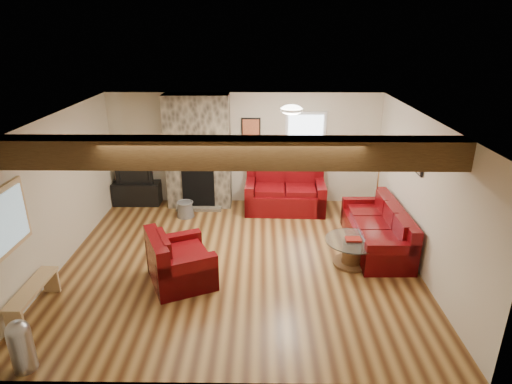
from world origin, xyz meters
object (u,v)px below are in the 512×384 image
sofa_three (376,227)px  loveseat (285,190)px  armchair_red (181,257)px  floor_lamp (380,161)px  coffee_table (352,252)px  tv_cabinet (137,193)px  television (135,172)px

sofa_three → loveseat: loveseat is taller
armchair_red → floor_lamp: 4.52m
coffee_table → tv_cabinet: bearing=149.2°
sofa_three → armchair_red: bearing=-71.9°
coffee_table → television: bearing=149.2°
armchair_red → loveseat: bearing=-56.3°
sofa_three → coffee_table: size_ratio=2.22×
coffee_table → floor_lamp: (0.87, 1.93, 1.02)m
loveseat → floor_lamp: (1.90, -0.39, 0.80)m
sofa_three → coffee_table: (-0.55, -0.61, -0.17)m
loveseat → coffee_table: 2.55m
sofa_three → floor_lamp: floor_lamp is taller
loveseat → armchair_red: loveseat is taller
loveseat → armchair_red: (-1.79, -2.86, -0.04)m
tv_cabinet → floor_lamp: 5.39m
sofa_three → coffee_table: bearing=-42.5°
floor_lamp → loveseat: bearing=168.4°
sofa_three → floor_lamp: size_ratio=1.42×
sofa_three → tv_cabinet: sofa_three is taller
armchair_red → television: (-1.56, 3.16, 0.34)m
television → coffee_table: bearing=-30.8°
sofa_three → tv_cabinet: 5.32m
television → floor_lamp: floor_lamp is taller
sofa_three → television: size_ratio=2.49×
sofa_three → floor_lamp: (0.32, 1.31, 0.85)m
loveseat → tv_cabinet: 3.37m
coffee_table → television: (-4.38, 2.62, 0.53)m
sofa_three → television: television is taller
coffee_table → loveseat: bearing=113.9°
loveseat → floor_lamp: bearing=-9.7°
loveseat → floor_lamp: floor_lamp is taller
armchair_red → sofa_three: bearing=-95.3°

